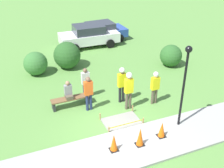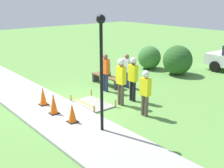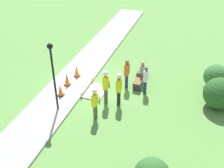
{
  "view_description": "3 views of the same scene",
  "coord_description": "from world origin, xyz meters",
  "px_view_note": "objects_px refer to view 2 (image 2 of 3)",
  "views": [
    {
      "loc": [
        -3.86,
        -8.79,
        7.65
      ],
      "look_at": [
        0.71,
        2.16,
        1.13
      ],
      "focal_mm": 45.0,
      "sensor_mm": 36.0,
      "label": 1
    },
    {
      "loc": [
        9.33,
        -5.79,
        4.26
      ],
      "look_at": [
        1.05,
        1.19,
        0.9
      ],
      "focal_mm": 45.0,
      "sensor_mm": 36.0,
      "label": 2
    },
    {
      "loc": [
        12.76,
        5.67,
        9.05
      ],
      "look_at": [
        1.09,
        1.75,
        1.12
      ],
      "focal_mm": 45.0,
      "sensor_mm": 36.0,
      "label": 3
    }
  ],
  "objects_px": {
    "traffic_cone_near_patch": "(43,96)",
    "worker_trainee": "(145,89)",
    "traffic_cone_far_patch": "(54,103)",
    "park_bench": "(106,78)",
    "worker_supervisor": "(133,75)",
    "person_seated_on_bench": "(106,69)",
    "traffic_cone_sidewalk_edge": "(72,113)",
    "worker_assistant": "(121,77)",
    "bystander_in_gray_shirt": "(127,69)",
    "bystander_in_orange_shirt": "(105,70)",
    "lamppost_near": "(101,57)"
  },
  "relations": [
    {
      "from": "traffic_cone_far_patch",
      "to": "bystander_in_orange_shirt",
      "type": "relative_size",
      "value": 0.46
    },
    {
      "from": "person_seated_on_bench",
      "to": "worker_assistant",
      "type": "height_order",
      "value": "worker_assistant"
    },
    {
      "from": "traffic_cone_near_patch",
      "to": "traffic_cone_sidewalk_edge",
      "type": "relative_size",
      "value": 1.09
    },
    {
      "from": "worker_assistant",
      "to": "park_bench",
      "type": "bearing_deg",
      "value": 153.21
    },
    {
      "from": "lamppost_near",
      "to": "park_bench",
      "type": "bearing_deg",
      "value": 139.43
    },
    {
      "from": "traffic_cone_sidewalk_edge",
      "to": "worker_assistant",
      "type": "bearing_deg",
      "value": 97.07
    },
    {
      "from": "worker_supervisor",
      "to": "bystander_in_orange_shirt",
      "type": "height_order",
      "value": "worker_supervisor"
    },
    {
      "from": "bystander_in_gray_shirt",
      "to": "lamppost_near",
      "type": "distance_m",
      "value": 5.17
    },
    {
      "from": "park_bench",
      "to": "lamppost_near",
      "type": "height_order",
      "value": "lamppost_near"
    },
    {
      "from": "worker_assistant",
      "to": "worker_supervisor",
      "type": "bearing_deg",
      "value": 92.98
    },
    {
      "from": "park_bench",
      "to": "worker_trainee",
      "type": "bearing_deg",
      "value": -18.69
    },
    {
      "from": "traffic_cone_near_patch",
      "to": "traffic_cone_sidewalk_edge",
      "type": "height_order",
      "value": "traffic_cone_near_patch"
    },
    {
      "from": "worker_assistant",
      "to": "bystander_in_gray_shirt",
      "type": "relative_size",
      "value": 1.17
    },
    {
      "from": "person_seated_on_bench",
      "to": "traffic_cone_sidewalk_edge",
      "type": "bearing_deg",
      "value": -53.0
    },
    {
      "from": "person_seated_on_bench",
      "to": "worker_assistant",
      "type": "relative_size",
      "value": 0.45
    },
    {
      "from": "traffic_cone_near_patch",
      "to": "bystander_in_orange_shirt",
      "type": "height_order",
      "value": "bystander_in_orange_shirt"
    },
    {
      "from": "worker_supervisor",
      "to": "lamppost_near",
      "type": "relative_size",
      "value": 0.52
    },
    {
      "from": "traffic_cone_near_patch",
      "to": "park_bench",
      "type": "distance_m",
      "value": 3.87
    },
    {
      "from": "traffic_cone_sidewalk_edge",
      "to": "lamppost_near",
      "type": "distance_m",
      "value": 2.42
    },
    {
      "from": "park_bench",
      "to": "bystander_in_gray_shirt",
      "type": "bearing_deg",
      "value": 28.63
    },
    {
      "from": "traffic_cone_far_patch",
      "to": "park_bench",
      "type": "xyz_separation_m",
      "value": [
        -1.74,
        3.92,
        -0.15
      ]
    },
    {
      "from": "worker_trainee",
      "to": "lamppost_near",
      "type": "distance_m",
      "value": 2.55
    },
    {
      "from": "traffic_cone_far_patch",
      "to": "traffic_cone_sidewalk_edge",
      "type": "height_order",
      "value": "traffic_cone_far_patch"
    },
    {
      "from": "traffic_cone_near_patch",
      "to": "park_bench",
      "type": "xyz_separation_m",
      "value": [
        -0.66,
        3.81,
        -0.12
      ]
    },
    {
      "from": "person_seated_on_bench",
      "to": "lamppost_near",
      "type": "relative_size",
      "value": 0.24
    },
    {
      "from": "traffic_cone_near_patch",
      "to": "worker_trainee",
      "type": "height_order",
      "value": "worker_trainee"
    },
    {
      "from": "traffic_cone_far_patch",
      "to": "bystander_in_gray_shirt",
      "type": "distance_m",
      "value": 4.53
    },
    {
      "from": "traffic_cone_near_patch",
      "to": "lamppost_near",
      "type": "distance_m",
      "value": 3.9
    },
    {
      "from": "traffic_cone_near_patch",
      "to": "traffic_cone_sidewalk_edge",
      "type": "distance_m",
      "value": 2.15
    },
    {
      "from": "bystander_in_orange_shirt",
      "to": "person_seated_on_bench",
      "type": "bearing_deg",
      "value": 139.55
    },
    {
      "from": "traffic_cone_far_patch",
      "to": "worker_assistant",
      "type": "bearing_deg",
      "value": 74.04
    },
    {
      "from": "worker_supervisor",
      "to": "lamppost_near",
      "type": "distance_m",
      "value": 3.48
    },
    {
      "from": "traffic_cone_near_patch",
      "to": "traffic_cone_sidewalk_edge",
      "type": "bearing_deg",
      "value": 0.18
    },
    {
      "from": "bystander_in_orange_shirt",
      "to": "bystander_in_gray_shirt",
      "type": "height_order",
      "value": "bystander_in_orange_shirt"
    },
    {
      "from": "traffic_cone_sidewalk_edge",
      "to": "park_bench",
      "type": "xyz_separation_m",
      "value": [
        -2.82,
        3.8,
        -0.09
      ]
    },
    {
      "from": "worker_supervisor",
      "to": "worker_trainee",
      "type": "xyz_separation_m",
      "value": [
        1.43,
        -0.76,
        -0.11
      ]
    },
    {
      "from": "worker_trainee",
      "to": "bystander_in_gray_shirt",
      "type": "distance_m",
      "value": 3.48
    },
    {
      "from": "person_seated_on_bench",
      "to": "bystander_in_gray_shirt",
      "type": "relative_size",
      "value": 0.53
    },
    {
      "from": "traffic_cone_sidewalk_edge",
      "to": "worker_supervisor",
      "type": "relative_size",
      "value": 0.36
    },
    {
      "from": "bystander_in_gray_shirt",
      "to": "park_bench",
      "type": "bearing_deg",
      "value": -151.37
    },
    {
      "from": "worker_supervisor",
      "to": "worker_trainee",
      "type": "distance_m",
      "value": 1.63
    },
    {
      "from": "bystander_in_orange_shirt",
      "to": "traffic_cone_far_patch",
      "type": "bearing_deg",
      "value": -72.71
    },
    {
      "from": "worker_supervisor",
      "to": "bystander_in_gray_shirt",
      "type": "distance_m",
      "value": 1.87
    },
    {
      "from": "worker_supervisor",
      "to": "worker_assistant",
      "type": "xyz_separation_m",
      "value": [
        0.04,
        -0.71,
        0.05
      ]
    },
    {
      "from": "person_seated_on_bench",
      "to": "traffic_cone_far_patch",
      "type": "bearing_deg",
      "value": -65.33
    },
    {
      "from": "worker_supervisor",
      "to": "bystander_in_orange_shirt",
      "type": "relative_size",
      "value": 1.07
    },
    {
      "from": "traffic_cone_sidewalk_edge",
      "to": "worker_supervisor",
      "type": "xyz_separation_m",
      "value": [
        -0.35,
        3.24,
        0.71
      ]
    },
    {
      "from": "traffic_cone_far_patch",
      "to": "worker_supervisor",
      "type": "xyz_separation_m",
      "value": [
        0.72,
        3.37,
        0.65
      ]
    },
    {
      "from": "traffic_cone_far_patch",
      "to": "park_bench",
      "type": "bearing_deg",
      "value": 113.9
    },
    {
      "from": "traffic_cone_near_patch",
      "to": "worker_trainee",
      "type": "xyz_separation_m",
      "value": [
        3.23,
        2.49,
        0.57
      ]
    }
  ]
}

